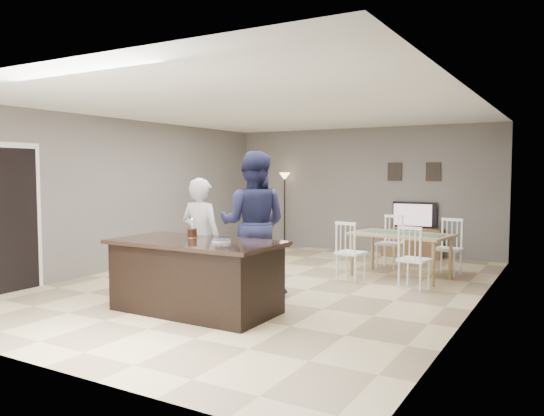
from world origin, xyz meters
The scene contains 14 objects.
floor centered at (0.00, 0.00, 0.00)m, with size 8.00×8.00×0.00m, color beige.
room_shell centered at (0.00, 0.00, 1.68)m, with size 8.00×8.00×8.00m.
kitchen_island centered at (0.00, -1.80, 0.45)m, with size 2.15×1.10×0.90m.
tv_console centered at (1.20, 3.77, 0.30)m, with size 1.20×0.40×0.60m, color brown.
television centered at (1.20, 3.84, 0.86)m, with size 0.91×0.12×0.53m, color black.
tv_screen_glow centered at (1.20, 3.76, 0.87)m, with size 0.78×0.78×0.00m, color orange.
picture_frames centered at (1.15, 3.98, 1.75)m, with size 1.10×0.02×0.38m.
doorway centered at (-2.99, -2.30, 1.26)m, with size 0.00×2.10×2.65m.
woman centered at (-0.34, -1.25, 0.84)m, with size 0.61×0.40×1.67m, color silver.
man centered at (0.16, -0.71, 1.02)m, with size 0.99×0.77×2.04m, color #1C1F3E.
birthday_cake centered at (-0.23, -1.58, 0.96)m, with size 0.16×0.16×0.25m.
plate_stack centered at (0.39, -1.80, 0.92)m, with size 0.23×0.23×0.04m.
dining_table centered at (1.60, 1.59, 0.61)m, with size 1.74×1.97×0.96m.
floor_lamp centered at (-1.79, 3.79, 1.34)m, with size 0.26×0.26×1.73m.
Camera 1 is at (4.11, -7.00, 1.76)m, focal length 35.00 mm.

